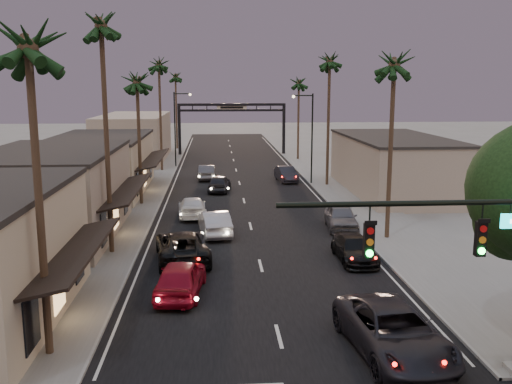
{
  "coord_description": "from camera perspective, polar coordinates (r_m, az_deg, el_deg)",
  "views": [
    {
      "loc": [
        -2.43,
        -11.01,
        9.81
      ],
      "look_at": [
        0.37,
        27.75,
        2.5
      ],
      "focal_mm": 40.0,
      "sensor_mm": 36.0,
      "label": 1
    }
  ],
  "objects": [
    {
      "name": "oncoming_red",
      "position": [
        27.41,
        -7.55,
        -8.51
      ],
      "size": [
        2.52,
        5.2,
        1.71
      ],
      "primitive_type": "imported",
      "rotation": [
        0.0,
        0.0,
        3.04
      ],
      "color": "maroon",
      "rests_on": "ground"
    },
    {
      "name": "storefront_dist",
      "position": [
        77.05,
        -12.05,
        5.35
      ],
      "size": [
        8.0,
        20.0,
        6.0
      ],
      "primitive_type": "cube",
      "color": "gray",
      "rests_on": "ground"
    },
    {
      "name": "building_right",
      "position": [
        54.09,
        13.6,
        2.59
      ],
      "size": [
        8.0,
        18.0,
        5.0
      ],
      "primitive_type": "cube",
      "color": "gray",
      "rests_on": "ground"
    },
    {
      "name": "sidewalk_right",
      "position": [
        64.87,
        6.52,
        1.94
      ],
      "size": [
        5.0,
        92.0,
        0.12
      ],
      "primitive_type": "cube",
      "color": "slate",
      "rests_on": "ground"
    },
    {
      "name": "oncoming_dgrey",
      "position": [
        53.26,
        -3.69,
        0.88
      ],
      "size": [
        2.44,
        4.82,
        1.57
      ],
      "primitive_type": "imported",
      "rotation": [
        0.0,
        0.0,
        3.01
      ],
      "color": "black",
      "rests_on": "ground"
    },
    {
      "name": "palm_lb",
      "position": [
        33.78,
        -15.27,
        16.37
      ],
      "size": [
        3.2,
        3.2,
        15.2
      ],
      "color": "#38281C",
      "rests_on": "ground"
    },
    {
      "name": "palm_ld",
      "position": [
        66.35,
        -9.71,
        12.75
      ],
      "size": [
        3.2,
        3.2,
        14.2
      ],
      "color": "#38281C",
      "rests_on": "ground"
    },
    {
      "name": "palm_lc",
      "position": [
        47.42,
        -11.84,
        11.23
      ],
      "size": [
        3.2,
        3.2,
        12.2
      ],
      "color": "#38281C",
      "rests_on": "ground"
    },
    {
      "name": "arch",
      "position": [
        81.16,
        -2.43,
        7.62
      ],
      "size": [
        15.2,
        0.4,
        7.27
      ],
      "color": "black",
      "rests_on": "ground"
    },
    {
      "name": "oncoming_white",
      "position": [
        43.35,
        -6.4,
        -1.5
      ],
      "size": [
        2.36,
        5.18,
        1.47
      ],
      "primitive_type": "imported",
      "rotation": [
        0.0,
        0.0,
        3.2
      ],
      "color": "silver",
      "rests_on": "ground"
    },
    {
      "name": "curbside_grey",
      "position": [
        39.8,
        8.5,
        -2.49
      ],
      "size": [
        2.39,
        5.1,
        1.69
      ],
      "primitive_type": "imported",
      "rotation": [
        0.0,
        0.0,
        -0.08
      ],
      "color": "#57565C",
      "rests_on": "ground"
    },
    {
      "name": "palm_ra",
      "position": [
        36.75,
        13.69,
        12.91
      ],
      "size": [
        3.2,
        3.2,
        13.2
      ],
      "color": "#38281C",
      "rests_on": "ground"
    },
    {
      "name": "streetlight_right",
      "position": [
        56.97,
        5.36,
        6.09
      ],
      "size": [
        2.13,
        0.3,
        9.0
      ],
      "color": "black",
      "rests_on": "ground"
    },
    {
      "name": "curbside_near",
      "position": [
        22.14,
        13.61,
        -13.41
      ],
      "size": [
        3.62,
        6.7,
        1.79
      ],
      "primitive_type": "imported",
      "rotation": [
        0.0,
        0.0,
        0.11
      ],
      "color": "black",
      "rests_on": "ground"
    },
    {
      "name": "curbside_far",
      "position": [
        58.82,
        3.03,
        1.79
      ],
      "size": [
        2.18,
        4.82,
        1.54
      ],
      "primitive_type": "imported",
      "rotation": [
        0.0,
        0.0,
        0.12
      ],
      "color": "black",
      "rests_on": "ground"
    },
    {
      "name": "palm_rc",
      "position": [
        75.82,
        4.31,
        11.12
      ],
      "size": [
        3.2,
        3.2,
        12.2
      ],
      "color": "#38281C",
      "rests_on": "ground"
    },
    {
      "name": "palm_la",
      "position": [
        21.01,
        -21.93,
        14.37
      ],
      "size": [
        3.2,
        3.2,
        13.2
      ],
      "color": "#38281C",
      "rests_on": "ground"
    },
    {
      "name": "oncoming_pickup",
      "position": [
        32.66,
        -7.4,
        -5.37
      ],
      "size": [
        3.57,
        6.4,
        1.69
      ],
      "primitive_type": "imported",
      "rotation": [
        0.0,
        0.0,
        3.27
      ],
      "color": "black",
      "rests_on": "ground"
    },
    {
      "name": "curbside_black",
      "position": [
        32.83,
        9.79,
        -5.62
      ],
      "size": [
        2.03,
        4.85,
        1.4
      ],
      "primitive_type": "imported",
      "rotation": [
        0.0,
        0.0,
        0.01
      ],
      "color": "black",
      "rests_on": "ground"
    },
    {
      "name": "sidewalk_left",
      "position": [
        64.16,
        -10.42,
        1.73
      ],
      "size": [
        5.0,
        92.0,
        0.12
      ],
      "primitive_type": "cube",
      "color": "slate",
      "rests_on": "ground"
    },
    {
      "name": "oncoming_silver",
      "position": [
        37.93,
        -4.15,
        -3.1
      ],
      "size": [
        2.37,
        5.12,
        1.62
      ],
      "primitive_type": "imported",
      "rotation": [
        0.0,
        0.0,
        3.28
      ],
      "color": "#ABABB1",
      "rests_on": "ground"
    },
    {
      "name": "storefront_far",
      "position": [
        54.55,
        -15.28,
        2.57
      ],
      "size": [
        8.0,
        16.0,
        5.0
      ],
      "primitive_type": "cube",
      "color": "#C3B695",
      "rests_on": "ground"
    },
    {
      "name": "oncoming_grey_far",
      "position": [
        60.26,
        -4.95,
        1.98
      ],
      "size": [
        1.67,
        4.67,
        1.54
      ],
      "primitive_type": "imported",
      "rotation": [
        0.0,
        0.0,
        3.13
      ],
      "color": "#454549",
      "rests_on": "ground"
    },
    {
      "name": "streetlight_left",
      "position": [
        69.31,
        -7.89,
        6.84
      ],
      "size": [
        2.13,
        0.3,
        9.0
      ],
      "color": "black",
      "rests_on": "ground"
    },
    {
      "name": "road",
      "position": [
        56.92,
        -1.62,
        0.73
      ],
      "size": [
        14.0,
        120.0,
        0.02
      ],
      "primitive_type": "cube",
      "color": "black",
      "rests_on": "ground"
    },
    {
      "name": "ground",
      "position": [
        52.01,
        -1.38,
        -0.22
      ],
      "size": [
        200.0,
        200.0,
        0.0
      ],
      "primitive_type": "plane",
      "color": "slate",
      "rests_on": "ground"
    },
    {
      "name": "palm_far",
      "position": [
        89.22,
        -8.07,
        11.6
      ],
      "size": [
        3.2,
        3.2,
        13.2
      ],
      "color": "#38281C",
      "rests_on": "ground"
    },
    {
      "name": "storefront_mid",
      "position": [
        39.14,
        -19.73,
        -0.37
      ],
      "size": [
        8.0,
        14.0,
        5.5
      ],
      "primitive_type": "cube",
      "color": "gray",
      "rests_on": "ground"
    },
    {
      "name": "traffic_signal",
      "position": [
        17.71,
        23.45,
        -5.73
      ],
      "size": [
        8.51,
        0.22,
        7.8
      ],
      "color": "black",
      "rests_on": "ground"
    },
    {
      "name": "palm_rb",
      "position": [
        56.17,
        7.39,
        13.23
      ],
      "size": [
        3.2,
        3.2,
        14.2
      ],
      "color": "#38281C",
      "rests_on": "ground"
    }
  ]
}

